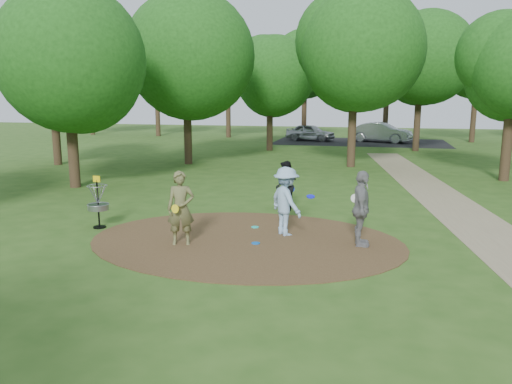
# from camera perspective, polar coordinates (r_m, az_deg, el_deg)

# --- Properties ---
(ground) EXTENTS (100.00, 100.00, 0.00)m
(ground) POSITION_cam_1_polar(r_m,az_deg,el_deg) (13.34, -1.21, -5.60)
(ground) COLOR #2D5119
(ground) RESTS_ON ground
(dirt_clearing) EXTENTS (8.40, 8.40, 0.02)m
(dirt_clearing) POSITION_cam_1_polar(r_m,az_deg,el_deg) (13.34, -1.21, -5.56)
(dirt_clearing) COLOR #47301C
(dirt_clearing) RESTS_ON ground
(footpath) EXTENTS (7.55, 39.89, 0.01)m
(footpath) POSITION_cam_1_polar(r_m,az_deg,el_deg) (15.21, 25.41, -4.58)
(footpath) COLOR #8C7A5B
(footpath) RESTS_ON ground
(parking_lot) EXTENTS (14.00, 8.00, 0.01)m
(parking_lot) POSITION_cam_1_polar(r_m,az_deg,el_deg) (42.56, 11.79, 5.62)
(parking_lot) COLOR black
(parking_lot) RESTS_ON ground
(player_observer_with_disc) EXTENTS (0.81, 0.68, 1.93)m
(player_observer_with_disc) POSITION_cam_1_polar(r_m,az_deg,el_deg) (12.92, -8.58, -1.86)
(player_observer_with_disc) COLOR brown
(player_observer_with_disc) RESTS_ON ground
(player_throwing_with_disc) EXTENTS (1.48, 1.38, 1.91)m
(player_throwing_with_disc) POSITION_cam_1_polar(r_m,az_deg,el_deg) (13.69, 3.46, -1.08)
(player_throwing_with_disc) COLOR #93B9DC
(player_throwing_with_disc) RESTS_ON ground
(player_walking_with_disc) EXTENTS (0.75, 0.90, 1.68)m
(player_walking_with_disc) POSITION_cam_1_polar(r_m,az_deg,el_deg) (16.65, 3.35, 0.69)
(player_walking_with_disc) COLOR black
(player_walking_with_disc) RESTS_ON ground
(player_waiting_with_disc) EXTENTS (0.57, 1.18, 1.96)m
(player_waiting_with_disc) POSITION_cam_1_polar(r_m,az_deg,el_deg) (12.93, 11.93, -1.90)
(player_waiting_with_disc) COLOR gray
(player_waiting_with_disc) RESTS_ON ground
(disc_ground_cyan) EXTENTS (0.22, 0.22, 0.02)m
(disc_ground_cyan) POSITION_cam_1_polar(r_m,az_deg,el_deg) (14.59, -0.11, -4.03)
(disc_ground_cyan) COLOR #1AD4C5
(disc_ground_cyan) RESTS_ON dirt_clearing
(disc_ground_blue) EXTENTS (0.22, 0.22, 0.02)m
(disc_ground_blue) POSITION_cam_1_polar(r_m,az_deg,el_deg) (13.04, -0.04, -5.86)
(disc_ground_blue) COLOR blue
(disc_ground_blue) RESTS_ON dirt_clearing
(car_left) EXTENTS (4.44, 2.61, 1.42)m
(car_left) POSITION_cam_1_polar(r_m,az_deg,el_deg) (43.09, 6.25, 6.78)
(car_left) COLOR #979B9E
(car_left) RESTS_ON ground
(car_right) EXTENTS (5.23, 3.01, 1.63)m
(car_right) POSITION_cam_1_polar(r_m,az_deg,el_deg) (42.72, 14.09, 6.63)
(car_right) COLOR #9EA2A6
(car_right) RESTS_ON ground
(disc_golf_basket) EXTENTS (0.63, 0.63, 1.54)m
(disc_golf_basket) POSITION_cam_1_polar(r_m,az_deg,el_deg) (15.14, -17.63, -0.71)
(disc_golf_basket) COLOR black
(disc_golf_basket) RESTS_ON ground
(tree_ring) EXTENTS (37.05, 45.44, 9.22)m
(tree_ring) POSITION_cam_1_polar(r_m,az_deg,el_deg) (22.97, 6.57, 14.57)
(tree_ring) COLOR #332316
(tree_ring) RESTS_ON ground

